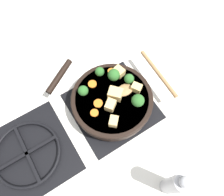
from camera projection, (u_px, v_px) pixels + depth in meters
ground_plane at (112, 106)px, 0.88m from camera, size 2.40×2.40×0.00m
front_burner_grate at (112, 105)px, 0.87m from camera, size 0.31×0.31×0.03m
rear_burner_grate at (28, 154)px, 0.79m from camera, size 0.31×0.31×0.03m
skillet_pan at (111, 100)px, 0.83m from camera, size 0.40×0.35×0.05m
wooden_spoon at (144, 81)px, 0.83m from camera, size 0.23×0.20×0.02m
tofu_cube_center_large at (111, 105)px, 0.78m from camera, size 0.05×0.05×0.03m
tofu_cube_near_handle at (119, 72)px, 0.84m from camera, size 0.05×0.04×0.03m
tofu_cube_east_chunk at (136, 88)px, 0.81m from camera, size 0.05×0.04×0.03m
tofu_cube_west_chunk at (116, 94)px, 0.79m from camera, size 0.06×0.06×0.04m
tofu_cube_back_piece at (114, 121)px, 0.75m from camera, size 0.05×0.05×0.03m
broccoli_floret_near_spoon at (100, 72)px, 0.83m from camera, size 0.04×0.04×0.04m
broccoli_floret_center_top at (129, 79)px, 0.81m from camera, size 0.04×0.04×0.04m
broccoli_floret_east_rim at (114, 75)px, 0.82m from camera, size 0.05×0.05×0.05m
broccoli_floret_west_rim at (83, 91)px, 0.79m from camera, size 0.04×0.04×0.05m
broccoli_floret_north_edge at (138, 101)px, 0.77m from camera, size 0.05×0.05×0.05m
carrot_slice_orange_thin at (92, 84)px, 0.83m from camera, size 0.03×0.03×0.01m
carrot_slice_near_center at (111, 71)px, 0.85m from camera, size 0.03×0.03×0.01m
carrot_slice_edge_slice at (94, 113)px, 0.78m from camera, size 0.03×0.03×0.01m
carrot_slice_under_broccoli at (98, 103)px, 0.80m from camera, size 0.03×0.03×0.01m
pepper_mill at (175, 184)px, 0.66m from camera, size 0.05×0.05×0.23m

